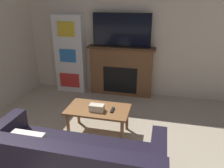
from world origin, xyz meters
name	(u,v)px	position (x,y,z in m)	size (l,w,h in m)	color
wall_back	(132,32)	(0.00, 3.67, 1.35)	(5.60, 0.06, 2.70)	beige
fireplace	(121,71)	(-0.20, 3.52, 0.54)	(1.43, 0.28, 1.07)	brown
tv	(122,30)	(-0.20, 3.50, 1.41)	(1.19, 0.03, 0.67)	black
coffee_table	(98,112)	(-0.24, 1.94, 0.38)	(0.96, 0.55, 0.44)	brown
tissue_box	(97,108)	(-0.24, 1.87, 0.49)	(0.22, 0.12, 0.10)	beige
remote_control	(113,110)	(-0.01, 1.92, 0.45)	(0.04, 0.15, 0.02)	black
bookshelf	(70,54)	(-1.35, 3.50, 0.85)	(0.65, 0.29, 1.70)	white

